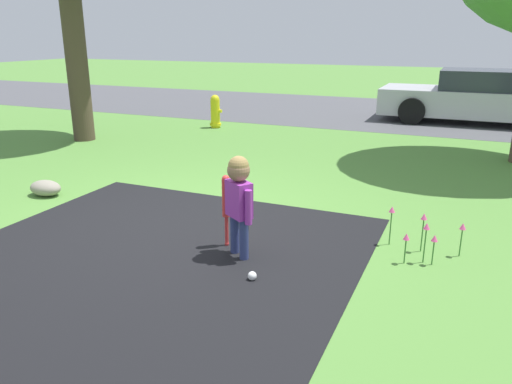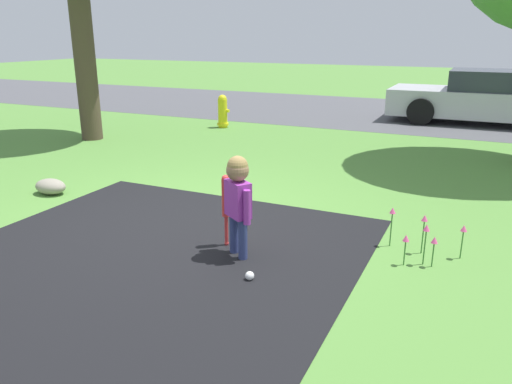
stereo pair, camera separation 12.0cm
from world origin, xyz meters
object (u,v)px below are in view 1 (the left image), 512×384
(fire_hydrant, at_px, (215,112))
(parked_car, at_px, (478,98))
(sports_ball, at_px, (252,276))
(child, at_px, (239,192))
(baseball_bat, at_px, (226,201))

(fire_hydrant, distance_m, parked_car, 6.22)
(sports_ball, bearing_deg, child, 127.60)
(fire_hydrant, xyz_separation_m, parked_car, (5.40, 3.09, 0.23))
(child, relative_size, fire_hydrant, 1.34)
(child, distance_m, sports_ball, 0.79)
(baseball_bat, distance_m, parked_car, 9.18)
(child, bearing_deg, parked_car, 111.78)
(baseball_bat, xyz_separation_m, sports_ball, (0.53, -0.57, -0.44))
(sports_ball, distance_m, parked_car, 9.65)
(parked_car, bearing_deg, fire_hydrant, 29.58)
(sports_ball, distance_m, fire_hydrant, 7.42)
(sports_ball, relative_size, parked_car, 0.02)
(child, bearing_deg, fire_hydrant, 153.74)
(child, distance_m, fire_hydrant, 6.91)
(sports_ball, bearing_deg, parked_car, 80.03)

